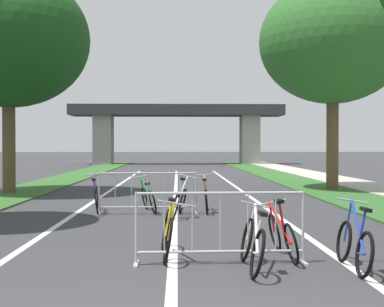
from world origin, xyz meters
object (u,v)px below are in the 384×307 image
(tree_right_pine_near, at_px, (333,42))
(crowd_barrier_nearest, at_px, (220,228))
(bicycle_orange_6, at_px, (206,198))
(bicycle_silver_5, at_px, (180,201))
(bicycle_yellow_0, at_px, (167,232))
(bicycle_blue_7, at_px, (354,244))
(bicycle_purple_3, at_px, (96,197))
(bicycle_green_4, at_px, (148,199))
(bicycle_red_2, at_px, (282,235))
(crowd_barrier_second, at_px, (148,193))
(bicycle_white_1, at_px, (252,244))
(tree_left_oak_near, at_px, (8,39))

(tree_right_pine_near, xyz_separation_m, crowd_barrier_nearest, (-5.37, -12.57, -5.21))
(bicycle_orange_6, bearing_deg, bicycle_silver_5, -125.87)
(bicycle_yellow_0, relative_size, bicycle_blue_7, 1.10)
(tree_right_pine_near, xyz_separation_m, bicycle_purple_3, (-8.08, -6.60, -5.35))
(bicycle_green_4, bearing_deg, tree_right_pine_near, 29.74)
(bicycle_yellow_0, bearing_deg, bicycle_red_2, 172.62)
(bicycle_yellow_0, height_order, bicycle_blue_7, bicycle_blue_7)
(tree_right_pine_near, relative_size, bicycle_green_4, 4.86)
(crowd_barrier_nearest, bearing_deg, bicycle_red_2, 22.25)
(bicycle_green_4, bearing_deg, bicycle_blue_7, -77.89)
(crowd_barrier_second, distance_m, bicycle_orange_6, 1.54)
(crowd_barrier_nearest, relative_size, bicycle_silver_5, 1.47)
(bicycle_purple_3, xyz_separation_m, bicycle_orange_6, (2.83, -0.00, -0.03))
(bicycle_yellow_0, distance_m, bicycle_orange_6, 5.51)
(bicycle_orange_6, relative_size, bicycle_blue_7, 1.01)
(bicycle_white_1, bearing_deg, bicycle_green_4, 105.75)
(bicycle_orange_6, xyz_separation_m, bicycle_blue_7, (1.70, -6.38, -0.01))
(tree_left_oak_near, bearing_deg, bicycle_yellow_0, -61.59)
(tree_left_oak_near, bearing_deg, crowd_barrier_nearest, -59.72)
(bicycle_white_1, relative_size, bicycle_green_4, 1.01)
(bicycle_red_2, relative_size, bicycle_green_4, 0.97)
(crowd_barrier_second, distance_m, bicycle_silver_5, 0.94)
(bicycle_green_4, bearing_deg, crowd_barrier_nearest, -91.36)
(tree_left_oak_near, distance_m, crowd_barrier_nearest, 14.15)
(bicycle_purple_3, height_order, bicycle_green_4, bicycle_purple_3)
(bicycle_red_2, distance_m, bicycle_purple_3, 6.68)
(tree_right_pine_near, bearing_deg, bicycle_red_2, -109.86)
(bicycle_silver_5, bearing_deg, bicycle_red_2, -62.35)
(bicycle_orange_6, height_order, bicycle_blue_7, bicycle_orange_6)
(bicycle_red_2, bearing_deg, bicycle_purple_3, 120.49)
(crowd_barrier_nearest, distance_m, crowd_barrier_second, 5.76)
(bicycle_white_1, height_order, bicycle_red_2, bicycle_red_2)
(bicycle_yellow_0, bearing_deg, bicycle_orange_6, -102.47)
(crowd_barrier_nearest, xyz_separation_m, crowd_barrier_second, (-1.37, 5.60, 0.00))
(bicycle_yellow_0, xyz_separation_m, bicycle_purple_3, (-1.93, 5.44, 0.01))
(crowd_barrier_second, bearing_deg, tree_left_oak_near, 132.32)
(tree_right_pine_near, relative_size, crowd_barrier_nearest, 3.27)
(crowd_barrier_second, relative_size, bicycle_blue_7, 1.59)
(tree_left_oak_near, height_order, bicycle_orange_6, tree_left_oak_near)
(bicycle_yellow_0, bearing_deg, bicycle_green_4, -86.86)
(crowd_barrier_second, xyz_separation_m, bicycle_white_1, (1.78, -5.98, -0.16))
(bicycle_orange_6, bearing_deg, crowd_barrier_second, -162.72)
(crowd_barrier_nearest, relative_size, bicycle_white_1, 1.47)
(crowd_barrier_nearest, relative_size, crowd_barrier_second, 1.00)
(crowd_barrier_nearest, height_order, bicycle_red_2, crowd_barrier_nearest)
(bicycle_white_1, distance_m, bicycle_silver_5, 5.59)
(tree_right_pine_near, bearing_deg, bicycle_purple_3, -140.77)
(crowd_barrier_second, xyz_separation_m, bicycle_red_2, (2.34, -5.20, -0.17))
(bicycle_white_1, xyz_separation_m, bicycle_orange_6, (-0.29, 6.35, -0.00))
(crowd_barrier_nearest, bearing_deg, bicycle_green_4, 102.83)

